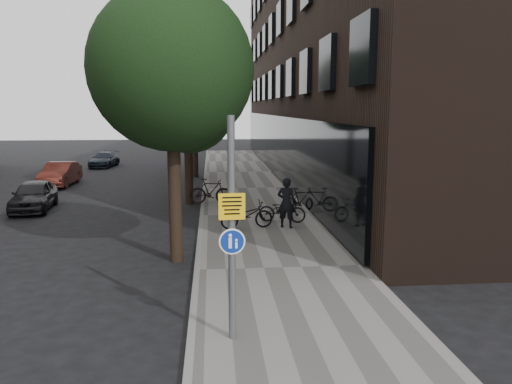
{
  "coord_description": "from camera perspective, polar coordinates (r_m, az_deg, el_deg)",
  "views": [
    {
      "loc": [
        -1.57,
        -9.19,
        4.27
      ],
      "look_at": [
        -0.38,
        4.19,
        2.0
      ],
      "focal_mm": 35.0,
      "sensor_mm": 36.0,
      "label": 1
    }
  ],
  "objects": [
    {
      "name": "building_right_dark_brick",
      "position": [
        33.11,
        13.3,
        17.56
      ],
      "size": [
        12.0,
        40.0,
        18.0
      ],
      "primitive_type": "cube",
      "color": "black",
      "rests_on": "ground"
    },
    {
      "name": "parked_bike_facade_near",
      "position": [
        18.32,
        2.99,
        -2.05
      ],
      "size": [
        1.83,
        1.05,
        0.91
      ],
      "primitive_type": "imported",
      "rotation": [
        0.0,
        0.0,
        1.3
      ],
      "color": "black",
      "rests_on": "sidewalk"
    },
    {
      "name": "parked_bike_facade_far",
      "position": [
        20.18,
        5.19,
        -0.9
      ],
      "size": [
        1.68,
        0.73,
        0.98
      ],
      "primitive_type": "imported",
      "rotation": [
        0.0,
        0.0,
        1.74
      ],
      "color": "black",
      "rests_on": "sidewalk"
    },
    {
      "name": "signpost",
      "position": [
        8.82,
        -2.8,
        -4.3
      ],
      "size": [
        0.47,
        0.13,
        4.03
      ],
      "rotation": [
        0.0,
        0.0,
        0.05
      ],
      "color": "#595B5E",
      "rests_on": "sidewalk"
    },
    {
      "name": "pedestrian",
      "position": [
        17.41,
        3.49,
        -1.23
      ],
      "size": [
        0.76,
        0.64,
        1.77
      ],
      "primitive_type": "imported",
      "rotation": [
        0.0,
        0.0,
        2.75
      ],
      "color": "black",
      "rests_on": "sidewalk"
    },
    {
      "name": "sidewalk",
      "position": [
        19.73,
        0.32,
        -2.73
      ],
      "size": [
        4.5,
        60.0,
        0.12
      ],
      "primitive_type": "cube",
      "color": "slate",
      "rests_on": "ground"
    },
    {
      "name": "parked_bike_curb_near",
      "position": [
        17.32,
        -1.08,
        -2.63
      ],
      "size": [
        1.92,
        0.93,
        0.97
      ],
      "primitive_type": "imported",
      "rotation": [
        0.0,
        0.0,
        1.73
      ],
      "color": "black",
      "rests_on": "sidewalk"
    },
    {
      "name": "parked_car_far",
      "position": [
        38.19,
        -16.95,
        3.57
      ],
      "size": [
        1.87,
        3.83,
        1.07
      ],
      "primitive_type": "imported",
      "rotation": [
        0.0,
        0.0,
        -0.1
      ],
      "color": "black",
      "rests_on": "ground"
    },
    {
      "name": "street_tree_near",
      "position": [
        13.89,
        -9.27,
        12.93
      ],
      "size": [
        4.4,
        4.4,
        7.5
      ],
      "color": "black",
      "rests_on": "ground"
    },
    {
      "name": "parked_car_near",
      "position": [
        23.02,
        -24.06,
        -0.35
      ],
      "size": [
        1.89,
        3.84,
        1.26
      ],
      "primitive_type": "imported",
      "rotation": [
        0.0,
        0.0,
        0.11
      ],
      "color": "black",
      "rests_on": "ground"
    },
    {
      "name": "street_tree_far",
      "position": [
        31.36,
        -6.97,
        11.07
      ],
      "size": [
        5.0,
        5.0,
        7.8
      ],
      "color": "black",
      "rests_on": "ground"
    },
    {
      "name": "curb_edge",
      "position": [
        19.65,
        -6.23,
        -2.82
      ],
      "size": [
        0.15,
        60.0,
        0.13
      ],
      "primitive_type": "cube",
      "color": "slate",
      "rests_on": "ground"
    },
    {
      "name": "ground",
      "position": [
        10.26,
        4.35,
        -15.05
      ],
      "size": [
        120.0,
        120.0,
        0.0
      ],
      "primitive_type": "plane",
      "color": "black",
      "rests_on": "ground"
    },
    {
      "name": "street_tree_mid",
      "position": [
        22.37,
        -7.7,
        11.67
      ],
      "size": [
        5.0,
        5.0,
        7.8
      ],
      "color": "black",
      "rests_on": "ground"
    },
    {
      "name": "parked_bike_curb_far",
      "position": [
        21.83,
        -5.19,
        0.08
      ],
      "size": [
        1.91,
        0.77,
        1.11
      ],
      "primitive_type": "imported",
      "rotation": [
        0.0,
        0.0,
        1.43
      ],
      "color": "black",
      "rests_on": "sidewalk"
    },
    {
      "name": "parked_car_mid",
      "position": [
        29.64,
        -21.48,
        1.92
      ],
      "size": [
        1.46,
        3.98,
        1.3
      ],
      "primitive_type": "imported",
      "rotation": [
        0.0,
        0.0,
        -0.02
      ],
      "color": "#5B221A",
      "rests_on": "ground"
    }
  ]
}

